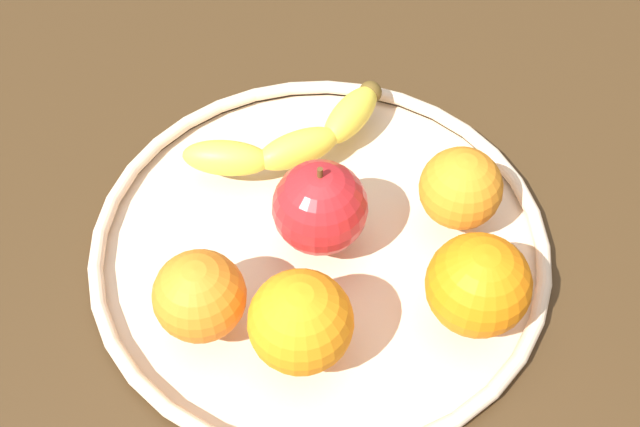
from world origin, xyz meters
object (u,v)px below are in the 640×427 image
at_px(orange_back_left, 478,285).
at_px(orange_center, 200,296).
at_px(banana, 296,138).
at_px(fruit_bowl, 320,242).
at_px(orange_front_right, 461,188).
at_px(apple, 320,203).
at_px(orange_back_right, 301,322).

bearing_deg(orange_back_left, orange_center, 172.98).
height_order(banana, orange_back_left, orange_back_left).
xyz_separation_m(fruit_bowl, orange_front_right, (0.11, 0.01, 0.04)).
bearing_deg(orange_front_right, fruit_bowl, -177.47).
bearing_deg(orange_back_left, apple, 137.35).
bearing_deg(orange_back_left, orange_front_right, 82.08).
bearing_deg(orange_back_left, banana, 120.16).
height_order(apple, orange_front_right, apple).
relative_size(apple, orange_back_right, 1.11).
height_order(fruit_bowl, orange_center, orange_center).
xyz_separation_m(banana, apple, (0.01, -0.09, 0.02)).
bearing_deg(orange_front_right, orange_center, -162.02).
distance_m(fruit_bowl, orange_center, 0.12).
distance_m(apple, orange_center, 0.12).
bearing_deg(orange_back_right, banana, 83.30).
distance_m(apple, orange_front_right, 0.11).
relative_size(orange_front_right, orange_back_left, 0.87).
distance_m(banana, orange_front_right, 0.15).
height_order(orange_back_left, orange_back_right, orange_back_left).
relative_size(banana, orange_back_left, 2.50).
relative_size(apple, orange_front_right, 1.24).
bearing_deg(apple, orange_back_right, -106.28).
distance_m(orange_back_left, orange_center, 0.20).
relative_size(orange_back_left, orange_center, 1.13).
xyz_separation_m(apple, orange_front_right, (0.11, 0.00, -0.00)).
relative_size(banana, orange_front_right, 2.87).
distance_m(fruit_bowl, apple, 0.05).
bearing_deg(orange_front_right, apple, -179.64).
xyz_separation_m(fruit_bowl, orange_back_left, (0.10, -0.09, 0.05)).
height_order(fruit_bowl, orange_front_right, orange_front_right).
xyz_separation_m(orange_back_left, orange_center, (-0.20, 0.02, -0.00)).
bearing_deg(orange_center, orange_back_left, -7.02).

